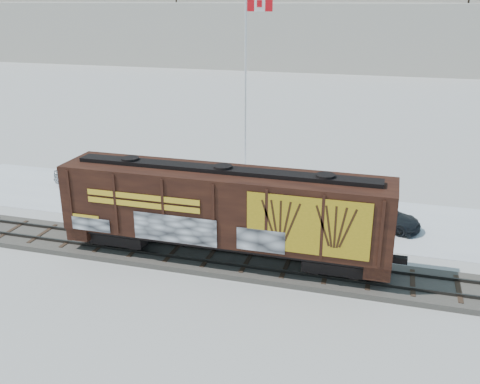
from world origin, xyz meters
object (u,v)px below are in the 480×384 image
(car_white, at_px, (145,191))
(car_dark, at_px, (380,215))
(flagpole, at_px, (247,114))
(car_silver, at_px, (86,177))
(hopper_railcar, at_px, (223,208))

(car_white, height_order, car_dark, car_white)
(flagpole, distance_m, car_silver, 12.33)
(hopper_railcar, height_order, car_dark, hopper_railcar)
(flagpole, bearing_deg, car_dark, -32.42)
(car_white, bearing_deg, flagpole, -62.19)
(hopper_railcar, distance_m, car_silver, 15.53)
(car_white, bearing_deg, car_dark, -113.52)
(car_white, bearing_deg, hopper_railcar, -156.10)
(car_white, distance_m, car_dark, 15.04)
(flagpole, distance_m, car_white, 9.34)
(car_silver, bearing_deg, flagpole, -56.52)
(flagpole, xyz_separation_m, car_dark, (9.95, -6.32, -4.27))
(hopper_railcar, bearing_deg, car_white, 138.60)
(flagpole, xyz_separation_m, car_white, (-5.09, -6.63, -4.17))
(hopper_railcar, relative_size, flagpole, 1.25)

